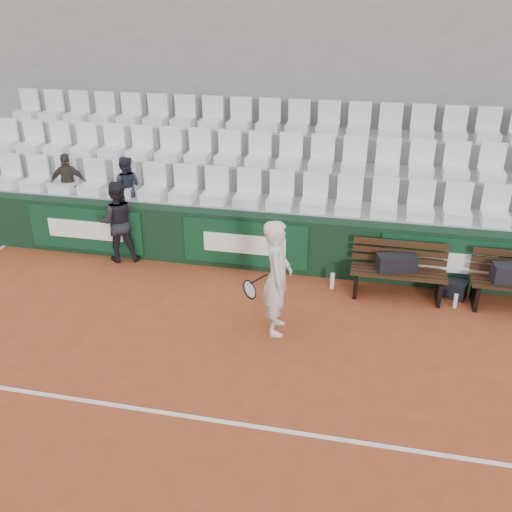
{
  "coord_description": "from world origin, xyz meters",
  "views": [
    {
      "loc": [
        1.91,
        -4.93,
        4.58
      ],
      "look_at": [
        0.31,
        2.4,
        1.0
      ],
      "focal_mm": 40.0,
      "sensor_mm": 36.0,
      "label": 1
    }
  ],
  "objects_px": {
    "sports_bag_left": "(397,263)",
    "tennis_player": "(277,278)",
    "sports_bag_ground": "(452,288)",
    "ball_kid": "(118,221)",
    "bench_left": "(397,284)",
    "water_bottle_far": "(455,301)",
    "spectator_b": "(65,161)",
    "water_bottle_near": "(332,281)",
    "spectator_c": "(124,164)"
  },
  "relations": [
    {
      "from": "tennis_player",
      "to": "ball_kid",
      "type": "height_order",
      "value": "tennis_player"
    },
    {
      "from": "water_bottle_near",
      "to": "water_bottle_far",
      "type": "bearing_deg",
      "value": -6.7
    },
    {
      "from": "sports_bag_left",
      "to": "ball_kid",
      "type": "relative_size",
      "value": 0.41
    },
    {
      "from": "water_bottle_far",
      "to": "spectator_b",
      "type": "relative_size",
      "value": 0.2
    },
    {
      "from": "sports_bag_ground",
      "to": "tennis_player",
      "type": "distance_m",
      "value": 3.13
    },
    {
      "from": "sports_bag_left",
      "to": "tennis_player",
      "type": "bearing_deg",
      "value": -139.59
    },
    {
      "from": "sports_bag_left",
      "to": "sports_bag_ground",
      "type": "height_order",
      "value": "sports_bag_left"
    },
    {
      "from": "tennis_player",
      "to": "spectator_c",
      "type": "height_order",
      "value": "spectator_c"
    },
    {
      "from": "sports_bag_left",
      "to": "sports_bag_ground",
      "type": "xyz_separation_m",
      "value": [
        0.92,
        0.17,
        -0.44
      ]
    },
    {
      "from": "water_bottle_far",
      "to": "ball_kid",
      "type": "distance_m",
      "value": 5.88
    },
    {
      "from": "sports_bag_ground",
      "to": "water_bottle_near",
      "type": "height_order",
      "value": "sports_bag_ground"
    },
    {
      "from": "bench_left",
      "to": "ball_kid",
      "type": "xyz_separation_m",
      "value": [
        -4.92,
        0.35,
        0.52
      ]
    },
    {
      "from": "bench_left",
      "to": "water_bottle_near",
      "type": "bearing_deg",
      "value": 176.72
    },
    {
      "from": "bench_left",
      "to": "spectator_c",
      "type": "bearing_deg",
      "value": 168.18
    },
    {
      "from": "water_bottle_far",
      "to": "spectator_b",
      "type": "height_order",
      "value": "spectator_b"
    },
    {
      "from": "water_bottle_near",
      "to": "tennis_player",
      "type": "xyz_separation_m",
      "value": [
        -0.68,
        -1.44,
        0.72
      ]
    },
    {
      "from": "sports_bag_left",
      "to": "tennis_player",
      "type": "distance_m",
      "value": 2.22
    },
    {
      "from": "bench_left",
      "to": "tennis_player",
      "type": "xyz_separation_m",
      "value": [
        -1.72,
        -1.38,
        0.63
      ]
    },
    {
      "from": "sports_bag_left",
      "to": "sports_bag_ground",
      "type": "relative_size",
      "value": 1.35
    },
    {
      "from": "sports_bag_left",
      "to": "water_bottle_far",
      "type": "relative_size",
      "value": 2.64
    },
    {
      "from": "spectator_c",
      "to": "bench_left",
      "type": "bearing_deg",
      "value": 156.35
    },
    {
      "from": "spectator_b",
      "to": "spectator_c",
      "type": "xyz_separation_m",
      "value": [
        1.18,
        0.0,
        0.01
      ]
    },
    {
      "from": "water_bottle_far",
      "to": "spectator_b",
      "type": "distance_m",
      "value": 7.38
    },
    {
      "from": "water_bottle_near",
      "to": "ball_kid",
      "type": "bearing_deg",
      "value": 175.75
    },
    {
      "from": "water_bottle_far",
      "to": "tennis_player",
      "type": "bearing_deg",
      "value": -155.14
    },
    {
      "from": "water_bottle_near",
      "to": "spectator_c",
      "type": "bearing_deg",
      "value": 166.03
    },
    {
      "from": "spectator_b",
      "to": "spectator_c",
      "type": "relative_size",
      "value": 0.99
    },
    {
      "from": "sports_bag_ground",
      "to": "spectator_b",
      "type": "relative_size",
      "value": 0.39
    },
    {
      "from": "sports_bag_ground",
      "to": "ball_kid",
      "type": "distance_m",
      "value": 5.83
    },
    {
      "from": "bench_left",
      "to": "water_bottle_far",
      "type": "relative_size",
      "value": 6.41
    },
    {
      "from": "sports_bag_left",
      "to": "ball_kid",
      "type": "xyz_separation_m",
      "value": [
        -4.88,
        0.3,
        0.17
      ]
    },
    {
      "from": "sports_bag_left",
      "to": "water_bottle_far",
      "type": "xyz_separation_m",
      "value": [
        0.94,
        -0.21,
        -0.47
      ]
    },
    {
      "from": "sports_bag_left",
      "to": "tennis_player",
      "type": "relative_size",
      "value": 0.36
    },
    {
      "from": "ball_kid",
      "to": "spectator_c",
      "type": "height_order",
      "value": "spectator_c"
    },
    {
      "from": "water_bottle_near",
      "to": "spectator_b",
      "type": "distance_m",
      "value": 5.47
    },
    {
      "from": "sports_bag_left",
      "to": "water_bottle_near",
      "type": "xyz_separation_m",
      "value": [
        -1.0,
        0.01,
        -0.45
      ]
    },
    {
      "from": "bench_left",
      "to": "tennis_player",
      "type": "bearing_deg",
      "value": -141.17
    },
    {
      "from": "spectator_c",
      "to": "sports_bag_ground",
      "type": "bearing_deg",
      "value": 160.06
    },
    {
      "from": "water_bottle_far",
      "to": "ball_kid",
      "type": "relative_size",
      "value": 0.16
    },
    {
      "from": "ball_kid",
      "to": "spectator_c",
      "type": "bearing_deg",
      "value": -98.63
    },
    {
      "from": "water_bottle_near",
      "to": "water_bottle_far",
      "type": "distance_m",
      "value": 1.95
    },
    {
      "from": "sports_bag_ground",
      "to": "ball_kid",
      "type": "height_order",
      "value": "ball_kid"
    },
    {
      "from": "sports_bag_left",
      "to": "bench_left",
      "type": "bearing_deg",
      "value": -49.56
    },
    {
      "from": "water_bottle_near",
      "to": "spectator_c",
      "type": "height_order",
      "value": "spectator_c"
    },
    {
      "from": "spectator_b",
      "to": "bench_left",
      "type": "bearing_deg",
      "value": 154.17
    },
    {
      "from": "bench_left",
      "to": "sports_bag_ground",
      "type": "bearing_deg",
      "value": 13.57
    },
    {
      "from": "ball_kid",
      "to": "water_bottle_far",
      "type": "bearing_deg",
      "value": 156.91
    },
    {
      "from": "spectator_c",
      "to": "ball_kid",
      "type": "bearing_deg",
      "value": 87.57
    },
    {
      "from": "sports_bag_left",
      "to": "spectator_c",
      "type": "height_order",
      "value": "spectator_c"
    },
    {
      "from": "sports_bag_left",
      "to": "water_bottle_near",
      "type": "distance_m",
      "value": 1.09
    }
  ]
}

